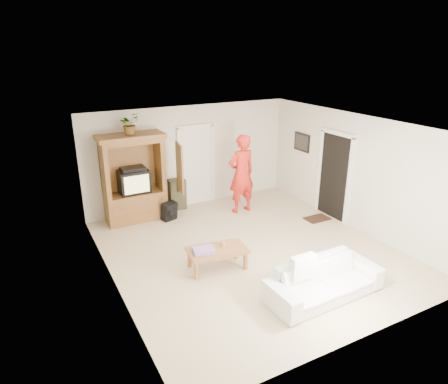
{
  "coord_description": "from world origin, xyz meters",
  "views": [
    {
      "loc": [
        -3.91,
        -6.21,
        4.0
      ],
      "look_at": [
        -0.28,
        0.6,
        1.15
      ],
      "focal_mm": 32.0,
      "sensor_mm": 36.0,
      "label": 1
    }
  ],
  "objects_px": {
    "man": "(241,174)",
    "coffee_table": "(217,251)",
    "sofa": "(324,280)",
    "armoire": "(135,184)"
  },
  "relations": [
    {
      "from": "armoire",
      "to": "sofa",
      "type": "relative_size",
      "value": 1.03
    },
    {
      "from": "sofa",
      "to": "coffee_table",
      "type": "xyz_separation_m",
      "value": [
        -1.18,
        1.63,
        0.06
      ]
    },
    {
      "from": "armoire",
      "to": "sofa",
      "type": "xyz_separation_m",
      "value": [
        1.85,
        -4.59,
        -0.61
      ]
    },
    {
      "from": "coffee_table",
      "to": "armoire",
      "type": "bearing_deg",
      "value": 110.37
    },
    {
      "from": "armoire",
      "to": "coffee_table",
      "type": "height_order",
      "value": "armoire"
    },
    {
      "from": "sofa",
      "to": "man",
      "type": "bearing_deg",
      "value": 78.84
    },
    {
      "from": "man",
      "to": "armoire",
      "type": "bearing_deg",
      "value": -20.43
    },
    {
      "from": "armoire",
      "to": "sofa",
      "type": "bearing_deg",
      "value": -68.01
    },
    {
      "from": "man",
      "to": "coffee_table",
      "type": "xyz_separation_m",
      "value": [
        -1.81,
        -2.2,
        -0.64
      ]
    },
    {
      "from": "armoire",
      "to": "man",
      "type": "distance_m",
      "value": 2.59
    }
  ]
}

